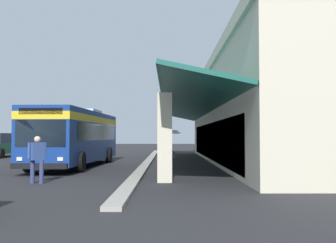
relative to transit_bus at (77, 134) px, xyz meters
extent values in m
plane|color=#262628|center=(-3.91, 9.47, -1.85)|extent=(120.00, 120.00, 0.00)
cube|color=#9E998E|center=(-3.92, 3.95, -1.79)|extent=(34.60, 0.50, 0.12)
cube|color=beige|center=(-3.92, 13.65, 1.21)|extent=(28.83, 11.18, 6.13)
cube|color=beige|center=(-3.92, 13.65, 4.57)|extent=(29.13, 11.48, 0.60)
cube|color=beige|center=(-15.45, 5.14, -0.17)|extent=(0.55, 0.55, 3.37)
cube|color=beige|center=(-9.68, 5.14, -0.17)|extent=(0.55, 0.55, 3.37)
cube|color=beige|center=(-3.92, 5.14, -0.17)|extent=(0.55, 0.55, 3.37)
cube|color=beige|center=(1.85, 5.14, -0.17)|extent=(0.55, 0.55, 3.37)
cube|color=beige|center=(7.62, 5.14, -0.17)|extent=(0.55, 0.55, 3.37)
cube|color=#19594C|center=(-3.92, 6.46, 1.87)|extent=(28.83, 3.16, 0.82)
cube|color=#19232D|center=(-3.92, 8.10, -0.45)|extent=(24.22, 0.08, 2.40)
cube|color=navy|center=(0.05, 0.00, -0.13)|extent=(11.11, 3.07, 2.75)
cube|color=yellow|center=(0.05, 0.00, 0.80)|extent=(11.13, 3.09, 0.36)
cube|color=#19232D|center=(-0.25, 0.01, 0.10)|extent=(9.35, 3.02, 0.90)
cube|color=#19232D|center=(5.52, -0.26, 0.00)|extent=(0.17, 2.24, 1.20)
cube|color=black|center=(5.53, -0.26, 0.97)|extent=(0.15, 1.94, 0.28)
cube|color=black|center=(5.65, -0.27, -1.40)|extent=(0.32, 2.45, 0.24)
cube|color=silver|center=(5.61, 0.63, -1.10)|extent=(0.07, 0.24, 0.16)
cube|color=silver|center=(5.52, -1.16, -1.10)|extent=(0.07, 0.24, 0.16)
cube|color=silver|center=(-1.45, 0.07, 1.37)|extent=(2.48, 1.90, 0.24)
cylinder|color=black|center=(3.74, 1.10, -1.35)|extent=(1.00, 0.30, 1.00)
cylinder|color=black|center=(3.62, -1.45, -1.35)|extent=(1.00, 0.30, 1.00)
cylinder|color=black|center=(-2.96, 1.42, -1.35)|extent=(1.00, 0.30, 1.00)
cylinder|color=black|center=(-3.08, -1.13, -1.35)|extent=(1.00, 0.30, 1.00)
cube|color=#19232D|center=(-9.65, -8.57, -0.28)|extent=(3.34, 1.86, 0.80)
cylinder|color=black|center=(-7.88, -7.67, -1.47)|extent=(0.76, 0.26, 0.76)
cylinder|color=black|center=(-11.14, -7.53, -1.47)|extent=(0.76, 0.26, 0.76)
cylinder|color=navy|center=(8.02, 0.27, -1.42)|extent=(0.16, 0.16, 0.86)
cylinder|color=navy|center=(8.10, 0.63, -1.42)|extent=(0.16, 0.16, 0.86)
cube|color=#334C8C|center=(8.06, 0.45, -0.67)|extent=(0.52, 0.49, 0.64)
sphere|color=beige|center=(8.06, 0.45, -0.23)|extent=(0.23, 0.23, 0.23)
cylinder|color=#334C8C|center=(8.26, 0.22, -0.64)|extent=(0.09, 0.09, 0.58)
cylinder|color=#334C8C|center=(7.86, 0.69, -0.64)|extent=(0.09, 0.09, 0.58)
cube|color=gray|center=(-8.39, 5.42, -1.62)|extent=(0.75, 0.75, 0.47)
cylinder|color=#332319|center=(-8.39, 5.42, -1.37)|extent=(0.64, 0.64, 0.02)
cylinder|color=brown|center=(-8.39, 5.42, -0.66)|extent=(0.16, 0.16, 1.43)
ellipsoid|color=#286B33|center=(-7.96, 5.47, 0.20)|extent=(0.88, 0.31, 0.15)
ellipsoid|color=#286B33|center=(-8.31, 5.85, 0.13)|extent=(0.37, 0.91, 0.14)
ellipsoid|color=#286B33|center=(-8.76, 5.78, 0.28)|extent=(0.89, 0.88, 0.15)
ellipsoid|color=#286B33|center=(-8.73, 5.01, 0.10)|extent=(0.85, 0.94, 0.17)
ellipsoid|color=#286B33|center=(-8.31, 5.01, 0.12)|extent=(0.37, 0.85, 0.19)
camera|label=1|loc=(22.37, 5.26, -0.11)|focal=41.65mm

